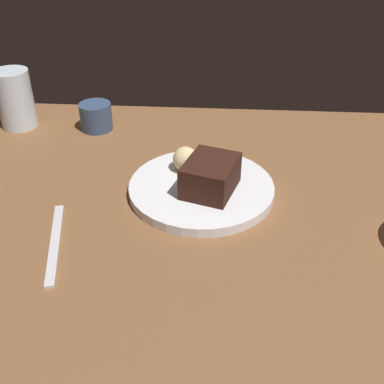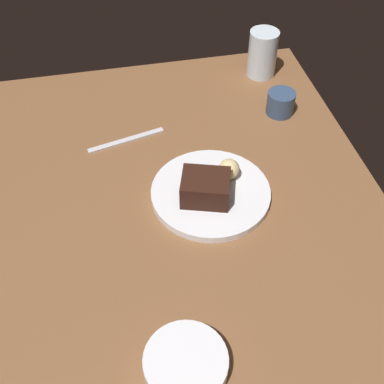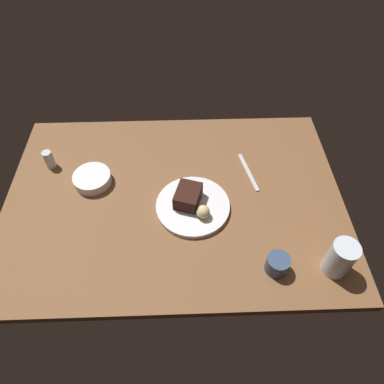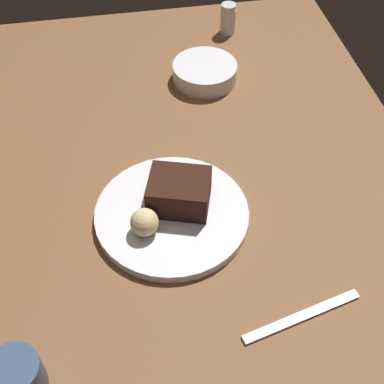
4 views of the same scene
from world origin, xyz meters
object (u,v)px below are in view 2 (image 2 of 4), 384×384
(chocolate_cake_slice, at_px, (205,188))
(side_bowl, at_px, (186,364))
(bread_roll, at_px, (229,169))
(coffee_cup, at_px, (281,103))
(water_glass, at_px, (262,54))
(butter_knife, at_px, (126,140))
(dessert_plate, at_px, (211,193))

(chocolate_cake_slice, bearing_deg, side_bowl, 162.15)
(bread_roll, relative_size, coffee_cup, 0.65)
(coffee_cup, bearing_deg, chocolate_cake_slice, 135.73)
(water_glass, xyz_separation_m, butter_knife, (-0.21, 0.40, -0.06))
(chocolate_cake_slice, height_order, side_bowl, chocolate_cake_slice)
(chocolate_cake_slice, bearing_deg, bread_roll, -52.75)
(water_glass, xyz_separation_m, coffee_cup, (-0.18, 0.00, -0.03))
(bread_roll, distance_m, water_glass, 0.44)
(water_glass, height_order, butter_knife, water_glass)
(side_bowl, bearing_deg, chocolate_cake_slice, -17.85)
(dessert_plate, bearing_deg, side_bowl, 160.64)
(dessert_plate, bearing_deg, water_glass, -29.95)
(side_bowl, xyz_separation_m, coffee_cup, (0.61, -0.37, 0.01))
(dessert_plate, distance_m, side_bowl, 0.39)
(chocolate_cake_slice, bearing_deg, dessert_plate, -44.71)
(water_glass, distance_m, side_bowl, 0.87)
(side_bowl, bearing_deg, bread_roll, -23.91)
(chocolate_cake_slice, xyz_separation_m, bread_roll, (0.05, -0.06, -0.01))
(dessert_plate, distance_m, chocolate_cake_slice, 0.04)
(side_bowl, relative_size, coffee_cup, 1.95)
(bread_roll, xyz_separation_m, water_glass, (0.39, -0.20, 0.02))
(water_glass, bearing_deg, butter_knife, 117.37)
(coffee_cup, height_order, butter_knife, coffee_cup)
(water_glass, relative_size, side_bowl, 0.93)
(chocolate_cake_slice, relative_size, side_bowl, 0.73)
(chocolate_cake_slice, distance_m, side_bowl, 0.37)
(bread_roll, bearing_deg, dessert_plate, 124.13)
(dessert_plate, relative_size, side_bowl, 1.88)
(dessert_plate, height_order, side_bowl, side_bowl)
(chocolate_cake_slice, bearing_deg, water_glass, -30.59)
(coffee_cup, distance_m, butter_knife, 0.40)
(dessert_plate, xyz_separation_m, bread_roll, (0.03, -0.05, 0.03))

